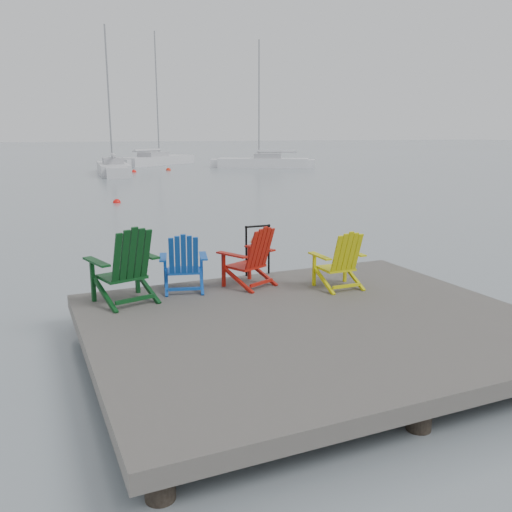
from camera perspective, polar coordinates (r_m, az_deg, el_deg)
name	(u,v)px	position (r m, az deg, el deg)	size (l,w,h in m)	color
ground	(312,352)	(7.70, 5.96, -10.02)	(400.00, 400.00, 0.00)	slate
dock	(313,329)	(7.57, 6.02, -7.60)	(6.00, 5.00, 1.40)	#322F2C
handrail	(258,245)	(9.60, 0.17, 1.16)	(0.48, 0.04, 0.90)	black
chair_green	(126,265)	(8.21, -13.56, -0.92)	(1.07, 1.01, 1.16)	#093613
chair_blue	(184,262)	(8.68, -7.64, -0.64)	(0.88, 0.83, 0.95)	#0F44A4
chair_red	(251,257)	(8.87, -0.51, -0.06)	(0.98, 0.94, 1.00)	#A0140B
chair_yellow	(340,260)	(8.86, 8.87, -0.38)	(0.76, 0.71, 0.96)	#C3C20A
sailboat_near	(113,169)	(42.12, -14.81, 8.81)	(2.78, 7.96, 10.85)	silver
sailboat_mid	(156,161)	(54.04, -10.46, 9.81)	(8.64, 7.57, 12.55)	silver
sailboat_far	(264,163)	(48.93, 0.82, 9.73)	(7.99, 5.62, 11.06)	white
buoy_a	(258,242)	(15.13, 0.22, 1.45)	(0.41, 0.41, 0.41)	red
buoy_b	(117,203)	(24.62, -14.44, 5.45)	(0.34, 0.34, 0.34)	red
buoy_c	(168,170)	(45.59, -9.21, 8.89)	(0.41, 0.41, 0.41)	red
buoy_d	(134,172)	(43.89, -12.73, 8.60)	(0.40, 0.40, 0.40)	red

